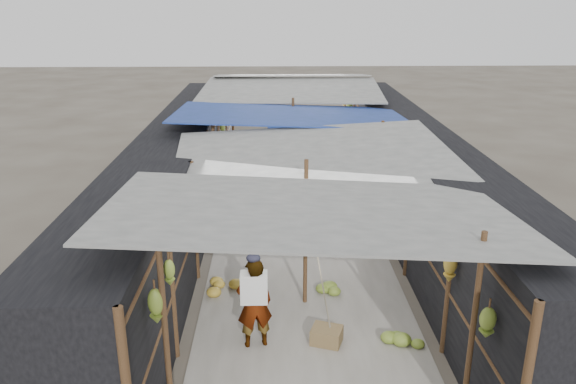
{
  "coord_description": "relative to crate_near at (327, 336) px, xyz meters",
  "views": [
    {
      "loc": [
        -0.53,
        -5.65,
        5.02
      ],
      "look_at": [
        -0.23,
        5.34,
        1.25
      ],
      "focal_mm": 35.0,
      "sensor_mm": 36.0,
      "label": 1
    }
  ],
  "objects": [
    {
      "name": "stall_left",
      "position": [
        -2.97,
        4.75,
        1.01
      ],
      "size": [
        1.4,
        15.0,
        2.3
      ],
      "primitive_type": "cube",
      "color": "black",
      "rests_on": "ground"
    },
    {
      "name": "aisle_slab",
      "position": [
        -0.27,
        4.75,
        -0.13
      ],
      "size": [
        3.6,
        16.0,
        0.02
      ],
      "primitive_type": "cube",
      "color": "#9E998E",
      "rests_on": "ground"
    },
    {
      "name": "crate_mid",
      "position": [
        1.29,
        3.39,
        0.02
      ],
      "size": [
        0.64,
        0.59,
        0.31
      ],
      "primitive_type": "cube",
      "rotation": [
        0.0,
        0.0,
        0.41
      ],
      "color": "olive",
      "rests_on": "ground"
    },
    {
      "name": "vendor_elderly",
      "position": [
        -1.1,
        -0.02,
        0.6
      ],
      "size": [
        0.6,
        0.46,
        1.47
      ],
      "primitive_type": "imported",
      "rotation": [
        0.0,
        0.0,
        3.37
      ],
      "color": "white",
      "rests_on": "ground"
    },
    {
      "name": "hanging_bananas",
      "position": [
        -0.24,
        4.92,
        1.53
      ],
      "size": [
        3.96,
        13.79,
        0.84
      ],
      "color": "olive",
      "rests_on": "ground"
    },
    {
      "name": "shopper_blue",
      "position": [
        -0.54,
        7.1,
        0.76
      ],
      "size": [
        1.03,
        0.91,
        1.8
      ],
      "primitive_type": "imported",
      "rotation": [
        0.0,
        0.0,
        0.3
      ],
      "color": "#1E319A",
      "rests_on": "ground"
    },
    {
      "name": "crate_back",
      "position": [
        -0.68,
        8.35,
        0.0
      ],
      "size": [
        0.49,
        0.43,
        0.27
      ],
      "primitive_type": "cube",
      "rotation": [
        0.0,
        0.0,
        -0.2
      ],
      "color": "olive",
      "rests_on": "ground"
    },
    {
      "name": "black_basin",
      "position": [
        1.43,
        9.45,
        -0.04
      ],
      "size": [
        0.66,
        0.66,
        0.2
      ],
      "primitive_type": "cylinder",
      "color": "black",
      "rests_on": "ground"
    },
    {
      "name": "vendor_seated",
      "position": [
        1.43,
        5.87,
        0.31
      ],
      "size": [
        0.35,
        0.58,
        0.88
      ],
      "primitive_type": "imported",
      "rotation": [
        0.0,
        0.0,
        -1.61
      ],
      "color": "#48423E",
      "rests_on": "ground"
    },
    {
      "name": "floor_bananas",
      "position": [
        -0.01,
        4.45,
        0.01
      ],
      "size": [
        3.82,
        9.38,
        0.35
      ],
      "color": "gold",
      "rests_on": "ground"
    },
    {
      "name": "crate_near",
      "position": [
        0.0,
        0.0,
        0.0
      ],
      "size": [
        0.55,
        0.49,
        0.27
      ],
      "primitive_type": "cube",
      "rotation": [
        0.0,
        0.0,
        -0.34
      ],
      "color": "olive",
      "rests_on": "ground"
    },
    {
      "name": "market_canopy",
      "position": [
        -0.24,
        5.07,
        2.27
      ],
      "size": [
        5.62,
        15.2,
        2.77
      ],
      "color": "brown",
      "rests_on": "ground"
    },
    {
      "name": "stall_right",
      "position": [
        2.43,
        4.75,
        1.01
      ],
      "size": [
        1.4,
        15.0,
        2.3
      ],
      "primitive_type": "cube",
      "color": "black",
      "rests_on": "ground"
    }
  ]
}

